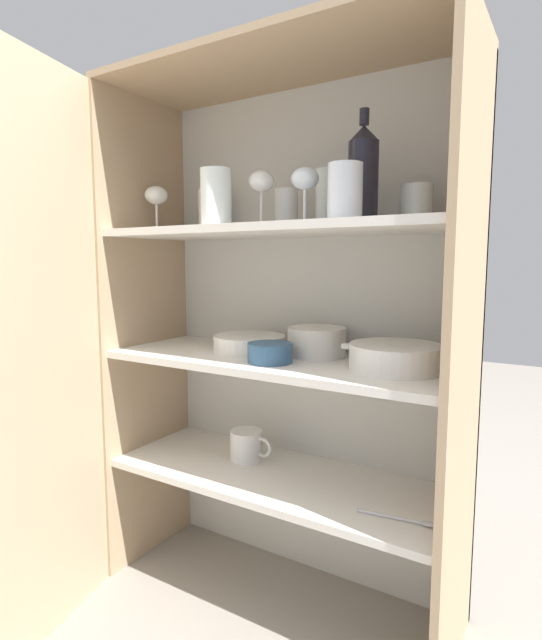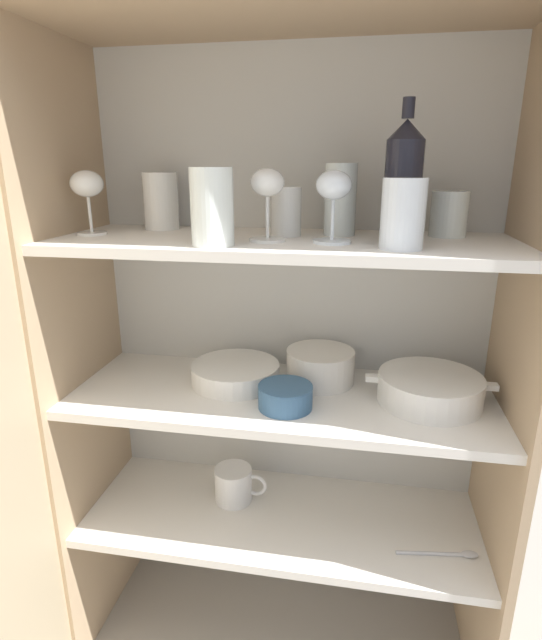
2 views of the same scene
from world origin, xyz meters
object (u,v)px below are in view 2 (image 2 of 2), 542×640
object	(u,v)px
plate_stack_white	(236,373)
serving_bowl_small	(285,395)
casserole_dish	(430,389)
mixing_bowl_large	(320,365)
coffee_mug_primary	(234,484)
wine_bottle	(403,181)

from	to	relation	value
plate_stack_white	serving_bowl_small	world-z (taller)	serving_bowl_small
plate_stack_white	casserole_dish	xyz separation A→B (m)	(0.43, -0.03, 0.01)
plate_stack_white	mixing_bowl_large	xyz separation A→B (m)	(0.19, 0.04, 0.02)
coffee_mug_primary	plate_stack_white	bearing A→B (deg)	15.21
wine_bottle	serving_bowl_small	xyz separation A→B (m)	(-0.21, -0.07, -0.43)
plate_stack_white	mixing_bowl_large	world-z (taller)	mixing_bowl_large
mixing_bowl_large	coffee_mug_primary	size ratio (longest dim) A/B	1.19
wine_bottle	plate_stack_white	xyz separation A→B (m)	(-0.34, 0.03, -0.43)
casserole_dish	coffee_mug_primary	xyz separation A→B (m)	(-0.44, 0.02, -0.31)
casserole_dish	plate_stack_white	bearing A→B (deg)	176.57
casserole_dish	mixing_bowl_large	bearing A→B (deg)	164.97
plate_stack_white	casserole_dish	size ratio (longest dim) A/B	0.76
wine_bottle	casserole_dish	distance (m)	0.43
wine_bottle	plate_stack_white	bearing A→B (deg)	174.83
wine_bottle	mixing_bowl_large	world-z (taller)	wine_bottle
mixing_bowl_large	serving_bowl_small	xyz separation A→B (m)	(-0.06, -0.14, -0.01)
serving_bowl_small	coffee_mug_primary	bearing A→B (deg)	144.40
mixing_bowl_large	coffee_mug_primary	world-z (taller)	mixing_bowl_large
plate_stack_white	mixing_bowl_large	bearing A→B (deg)	11.22
serving_bowl_small	casserole_dish	bearing A→B (deg)	14.77
mixing_bowl_large	coffee_mug_primary	bearing A→B (deg)	-168.60
wine_bottle	serving_bowl_small	distance (m)	0.48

